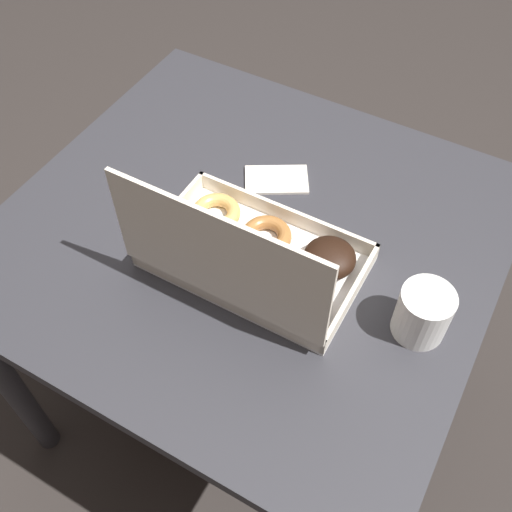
# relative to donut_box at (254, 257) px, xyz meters

# --- Properties ---
(ground_plane) EXTENTS (8.00, 8.00, 0.00)m
(ground_plane) POSITION_rel_donut_box_xyz_m (0.06, -0.08, -0.79)
(ground_plane) COLOR #2D2826
(dining_table) EXTENTS (0.95, 0.89, 0.75)m
(dining_table) POSITION_rel_donut_box_xyz_m (0.06, -0.08, -0.16)
(dining_table) COLOR #2D2D33
(dining_table) RESTS_ON ground_plane
(donut_box) EXTENTS (0.39, 0.25, 0.26)m
(donut_box) POSITION_rel_donut_box_xyz_m (0.00, 0.00, 0.00)
(donut_box) COLOR white
(donut_box) RESTS_ON dining_table
(coffee_mug) EXTENTS (0.09, 0.09, 0.10)m
(coffee_mug) POSITION_rel_donut_box_xyz_m (-0.31, -0.03, 0.01)
(coffee_mug) COLOR white
(coffee_mug) RESTS_ON dining_table
(paper_napkin) EXTENTS (0.16, 0.14, 0.01)m
(paper_napkin) POSITION_rel_donut_box_xyz_m (0.08, -0.23, -0.04)
(paper_napkin) COLOR silver
(paper_napkin) RESTS_ON dining_table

